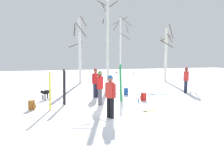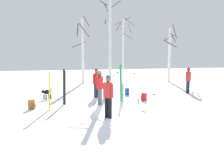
{
  "view_description": "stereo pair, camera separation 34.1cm",
  "coord_description": "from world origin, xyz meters",
  "views": [
    {
      "loc": [
        -3.94,
        -9.08,
        2.46
      ],
      "look_at": [
        -0.67,
        2.08,
        1.0
      ],
      "focal_mm": 36.12,
      "sensor_mm": 36.0,
      "label": 1
    },
    {
      "loc": [
        -3.61,
        -9.17,
        2.46
      ],
      "look_at": [
        -0.67,
        2.08,
        1.0
      ],
      "focal_mm": 36.12,
      "sensor_mm": 36.0,
      "label": 2
    }
  ],
  "objects": [
    {
      "name": "ground_plane",
      "position": [
        0.0,
        0.0,
        0.0
      ],
      "size": [
        60.0,
        60.0,
        0.0
      ],
      "primitive_type": "plane",
      "color": "white"
    },
    {
      "name": "person_0",
      "position": [
        4.94,
        3.77,
        0.98
      ],
      "size": [
        0.44,
        0.35,
        1.72
      ],
      "color": "#1E2338",
      "rests_on": "ground_plane"
    },
    {
      "name": "person_1",
      "position": [
        -1.16,
        3.86,
        0.98
      ],
      "size": [
        0.47,
        0.34,
        1.72
      ],
      "color": "#1E2338",
      "rests_on": "ground_plane"
    },
    {
      "name": "person_2",
      "position": [
        -1.38,
        1.78,
        0.98
      ],
      "size": [
        0.34,
        0.47,
        1.72
      ],
      "color": "#4C4C56",
      "rests_on": "ground_plane"
    },
    {
      "name": "person_3",
      "position": [
        -1.54,
        -0.66,
        0.98
      ],
      "size": [
        0.34,
        0.45,
        1.72
      ],
      "color": "black",
      "rests_on": "ground_plane"
    },
    {
      "name": "dog",
      "position": [
        -4.01,
        4.02,
        0.39
      ],
      "size": [
        0.63,
        0.7,
        0.57
      ],
      "color": "black",
      "rests_on": "ground_plane"
    },
    {
      "name": "ski_pair_planted_0",
      "position": [
        -0.11,
        2.34,
        1.0
      ],
      "size": [
        0.13,
        0.16,
        2.0
      ],
      "color": "green",
      "rests_on": "ground_plane"
    },
    {
      "name": "ski_pair_planted_1",
      "position": [
        -3.81,
        1.29,
        0.87
      ],
      "size": [
        0.11,
        0.2,
        1.75
      ],
      "color": "yellow",
      "rests_on": "ground_plane"
    },
    {
      "name": "ski_pair_planted_2",
      "position": [
        -3.1,
        2.28,
        0.89
      ],
      "size": [
        0.17,
        0.03,
        1.8
      ],
      "color": "black",
      "rests_on": "ground_plane"
    },
    {
      "name": "ski_pair_lying_0",
      "position": [
        2.48,
        3.84,
        0.01
      ],
      "size": [
        1.81,
        0.75,
        0.05
      ],
      "color": "blue",
      "rests_on": "ground_plane"
    },
    {
      "name": "ski_pair_lying_1",
      "position": [
        0.22,
        -0.16,
        0.01
      ],
      "size": [
        1.64,
        0.92,
        0.05
      ],
      "color": "yellow",
      "rests_on": "ground_plane"
    },
    {
      "name": "ski_poles_0",
      "position": [
        0.96,
        3.18,
        0.79
      ],
      "size": [
        0.07,
        0.26,
        1.47
      ],
      "color": "#B2B2BC",
      "rests_on": "ground_plane"
    },
    {
      "name": "ski_poles_1",
      "position": [
        0.31,
        4.47,
        0.78
      ],
      "size": [
        0.07,
        0.21,
        1.47
      ],
      "color": "#B2B2BC",
      "rests_on": "ground_plane"
    },
    {
      "name": "backpack_0",
      "position": [
        0.86,
        4.18,
        0.21
      ],
      "size": [
        0.3,
        0.33,
        0.44
      ],
      "color": "#1E4C99",
      "rests_on": "ground_plane"
    },
    {
      "name": "backpack_1",
      "position": [
        -4.63,
        1.66,
        0.21
      ],
      "size": [
        0.34,
        0.32,
        0.44
      ],
      "color": "#99591E",
      "rests_on": "ground_plane"
    },
    {
      "name": "backpack_2",
      "position": [
        1.16,
        2.16,
        0.21
      ],
      "size": [
        0.31,
        0.28,
        0.44
      ],
      "color": "red",
      "rests_on": "ground_plane"
    },
    {
      "name": "water_bottle_0",
      "position": [
        0.66,
        1.66,
        0.11
      ],
      "size": [
        0.07,
        0.07,
        0.23
      ],
      "color": "#1E72BF",
      "rests_on": "ground_plane"
    },
    {
      "name": "birch_tree_2",
      "position": [
        -1.01,
        11.19,
        3.08
      ],
      "size": [
        1.61,
        1.62,
        5.84
      ],
      "color": "silver",
      "rests_on": "ground_plane"
    },
    {
      "name": "birch_tree_3",
      "position": [
        0.78,
        8.3,
        3.92
      ],
      "size": [
        1.66,
        1.65,
        7.52
      ],
      "color": "silver",
      "rests_on": "ground_plane"
    },
    {
      "name": "birch_tree_4",
      "position": [
        2.22,
        9.29,
        3.13
      ],
      "size": [
        1.54,
        1.7,
        5.81
      ],
      "color": "silver",
      "rests_on": "ground_plane"
    },
    {
      "name": "birch_tree_5",
      "position": [
        7.07,
        10.19,
        2.72
      ],
      "size": [
        1.55,
        1.49,
        5.33
      ],
      "color": "silver",
      "rests_on": "ground_plane"
    }
  ]
}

